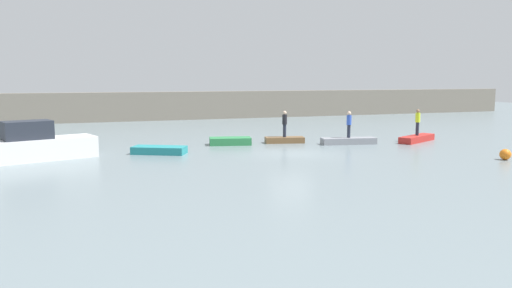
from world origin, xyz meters
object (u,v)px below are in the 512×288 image
Objects in this scene: motorboat at (34,146)px; rowboat_red at (417,139)px; rowboat_brown at (285,140)px; rowboat_grey at (349,141)px; rowboat_teal at (159,150)px; person_blue_shirt at (349,123)px; mooring_buoy at (505,154)px; person_dark_shirt at (285,122)px; person_hiviz_shirt at (418,121)px; rowboat_green at (230,141)px.

motorboat is 1.72× the size of rowboat_red.
rowboat_red reaches higher than rowboat_brown.
rowboat_teal is at bearing -169.67° from rowboat_grey.
rowboat_brown is 4.26m from rowboat_grey.
person_blue_shirt is 9.71m from mooring_buoy.
person_dark_shirt is 9.18m from person_hiviz_shirt.
person_blue_shirt is at bearing -28.48° from person_dark_shirt.
rowboat_red is (12.57, -2.79, -0.02)m from rowboat_green.
motorboat reaches higher than rowboat_brown.
rowboat_green is 1.54× the size of person_blue_shirt.
person_hiviz_shirt reaches higher than mooring_buoy.
rowboat_green is 0.72× the size of rowboat_red.
person_dark_shirt is (-8.83, 2.49, 1.17)m from rowboat_red.
person_blue_shirt is at bearing 174.91° from person_hiviz_shirt.
person_hiviz_shirt reaches higher than rowboat_grey.
rowboat_brown is (3.74, -0.31, -0.04)m from rowboat_green.
person_dark_shirt is (8.74, 2.09, 1.17)m from rowboat_teal.
rowboat_brown is 0.72× the size of rowboat_grey.
rowboat_green is at bearing 139.46° from rowboat_red.
rowboat_red is at bearing -15.72° from person_dark_shirt.
person_dark_shirt reaches higher than rowboat_brown.
rowboat_grey is 4.42m from person_dark_shirt.
person_blue_shirt reaches higher than rowboat_grey.
rowboat_red is at bearing 0.00° from person_hiviz_shirt.
person_dark_shirt is at bearing 164.28° from person_hiviz_shirt.
rowboat_teal is 1.13× the size of rowboat_green.
motorboat is 2.46× the size of rowboat_brown.
mooring_buoy is (23.80, -8.33, -0.49)m from motorboat.
rowboat_grey is at bearing 27.87° from rowboat_teal.
person_blue_shirt is 5.11m from person_hiviz_shirt.
person_hiviz_shirt reaches higher than motorboat.
rowboat_teal is 1.74× the size of person_blue_shirt.
person_blue_shirt reaches higher than mooring_buoy.
mooring_buoy is at bearing -50.86° from rowboat_grey.
motorboat reaches higher than rowboat_green.
rowboat_brown is at bearing 7.90° from motorboat.
rowboat_teal is 9.06m from person_dark_shirt.
rowboat_red is at bearing -3.14° from rowboat_brown.
rowboat_red is (24.20, -0.35, -0.57)m from motorboat.
person_blue_shirt is at bearing 119.09° from mooring_buoy.
person_hiviz_shirt reaches higher than rowboat_teal.
rowboat_grey is 2.06× the size of person_dark_shirt.
person_dark_shirt is at bearing 41.06° from rowboat_teal.
person_dark_shirt is at bearing 7.90° from motorboat.
motorboat is 3.58× the size of person_hiviz_shirt.
rowboat_green is 1.03× the size of rowboat_brown.
rowboat_grey is at bearing 26.57° from person_blue_shirt.
rowboat_grey is 5.25m from person_hiviz_shirt.
person_dark_shirt reaches higher than rowboat_teal.
motorboat is at bearing 160.71° from mooring_buoy.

